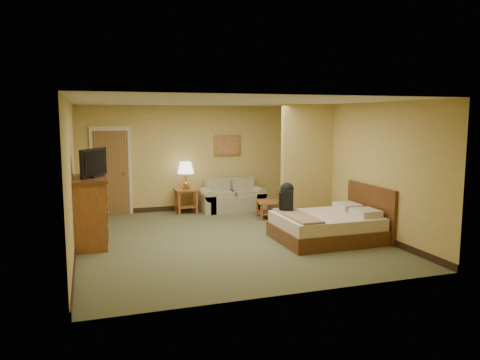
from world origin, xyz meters
name	(u,v)px	position (x,y,z in m)	size (l,w,h in m)	color
floor	(226,238)	(0.00, 0.00, 0.00)	(6.00, 6.00, 0.00)	brown
ceiling	(226,102)	(0.00, 0.00, 2.60)	(6.00, 6.00, 0.00)	white
back_wall	(192,158)	(0.00, 3.00, 1.30)	(5.50, 0.02, 2.60)	tan
left_wall	(72,177)	(-2.75, 0.00, 1.30)	(0.02, 6.00, 2.60)	tan
right_wall	(353,167)	(2.75, 0.00, 1.30)	(0.02, 6.00, 2.60)	tan
partition	(307,163)	(2.15, 0.93, 1.30)	(1.20, 0.15, 2.60)	tan
door	(111,172)	(-1.95, 2.96, 1.03)	(0.94, 0.16, 2.10)	beige
baseboard	(193,207)	(0.00, 2.99, 0.06)	(5.50, 0.02, 0.12)	black
loveseat	(232,200)	(0.92, 2.57, 0.26)	(1.58, 0.74, 0.80)	#9C9576
side_table	(186,197)	(-0.23, 2.65, 0.39)	(0.53, 0.53, 0.59)	brown
table_lamp	(186,168)	(-0.23, 2.65, 1.08)	(0.40, 0.40, 0.66)	#A97F3E
coffee_table	(271,206)	(1.50, 1.45, 0.29)	(0.72, 0.72, 0.40)	brown
wall_picture	(227,145)	(0.92, 2.97, 1.60)	(0.70, 0.04, 0.55)	#B78E3F
dresser	(90,211)	(-2.48, 0.30, 0.63)	(0.62, 1.17, 1.25)	brown
tv	(94,164)	(-2.38, 0.30, 1.49)	(0.48, 0.76, 0.51)	black
bed	(329,226)	(1.82, -0.72, 0.28)	(1.91, 1.57, 1.01)	#512912
backpack	(287,196)	(1.16, -0.22, 0.80)	(0.32, 0.38, 0.57)	black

